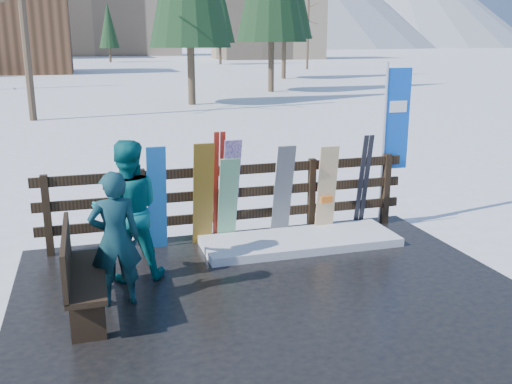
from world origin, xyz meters
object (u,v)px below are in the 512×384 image
object	(u,v)px
snowboard_3	(230,191)
snowboard_5	(327,190)
snowboard_1	(228,200)
snowboard_2	(203,195)
rental_flag	(394,125)
bench	(78,271)
snowboard_0	(157,199)
person_front	(115,239)
snowboard_4	(283,192)
person_back	(127,211)

from	to	relation	value
snowboard_3	snowboard_5	distance (m)	1.52
snowboard_1	snowboard_2	xyz separation A→B (m)	(-0.36, 0.00, 0.12)
snowboard_5	rental_flag	distance (m)	1.57
snowboard_2	snowboard_3	bearing A→B (deg)	0.00
bench	snowboard_0	distance (m)	2.10
snowboard_5	rental_flag	world-z (taller)	rental_flag
bench	snowboard_0	size ratio (longest dim) A/B	0.97
snowboard_2	person_front	xyz separation A→B (m)	(-1.32, -1.60, 0.00)
snowboard_2	snowboard_1	bearing A→B (deg)	0.00
snowboard_1	snowboard_2	world-z (taller)	snowboard_2
bench	rental_flag	size ratio (longest dim) A/B	0.58
snowboard_0	snowboard_1	distance (m)	1.03
snowboard_4	snowboard_2	bearing A→B (deg)	180.00
snowboard_0	person_front	world-z (taller)	person_front
person_front	snowboard_0	bearing A→B (deg)	-115.22
snowboard_0	snowboard_1	size ratio (longest dim) A/B	1.14
snowboard_1	rental_flag	world-z (taller)	rental_flag
snowboard_4	person_back	distance (m)	2.50
bench	rental_flag	distance (m)	5.41
bench	person_back	bearing A→B (deg)	56.20
snowboard_0	snowboard_3	xyz separation A→B (m)	(1.06, 0.00, 0.03)
snowboard_4	person_back	xyz separation A→B (m)	(-2.33, -0.89, 0.16)
bench	rental_flag	world-z (taller)	rental_flag
bench	snowboard_1	distance (m)	2.75
snowboard_5	rental_flag	size ratio (longest dim) A/B	0.54
snowboard_0	snowboard_3	distance (m)	1.06
person_front	snowboard_4	bearing A→B (deg)	-150.53
bench	person_front	xyz separation A→B (m)	(0.41, 0.18, 0.26)
person_back	bench	bearing A→B (deg)	58.98
snowboard_3	person_back	distance (m)	1.76
snowboard_1	snowboard_5	size ratio (longest dim) A/B	0.97
snowboard_0	person_back	world-z (taller)	person_back
bench	person_back	size ratio (longest dim) A/B	0.85
snowboard_0	person_front	xyz separation A→B (m)	(-0.66, -1.60, 0.01)
snowboard_0	snowboard_5	size ratio (longest dim) A/B	1.11
rental_flag	person_front	bearing A→B (deg)	-157.28
rental_flag	person_back	distance (m)	4.50
snowboard_5	snowboard_1	bearing A→B (deg)	180.00
snowboard_4	snowboard_0	bearing A→B (deg)	180.00
bench	snowboard_4	size ratio (longest dim) A/B	1.02
snowboard_5	snowboard_0	bearing A→B (deg)	180.00
bench	snowboard_2	distance (m)	2.50
snowboard_5	person_back	bearing A→B (deg)	-163.73
snowboard_5	person_front	distance (m)	3.61
bench	snowboard_5	distance (m)	4.06
bench	snowboard_3	world-z (taller)	snowboard_3
snowboard_0	person_back	distance (m)	1.01
snowboard_1	snowboard_3	distance (m)	0.14
snowboard_4	rental_flag	world-z (taller)	rental_flag
snowboard_0	person_back	size ratio (longest dim) A/B	0.87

